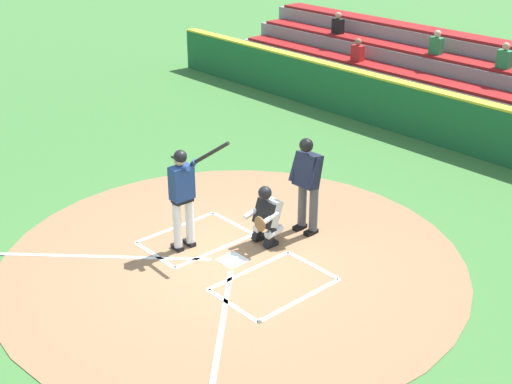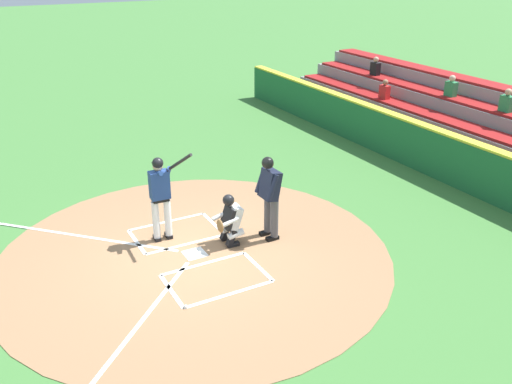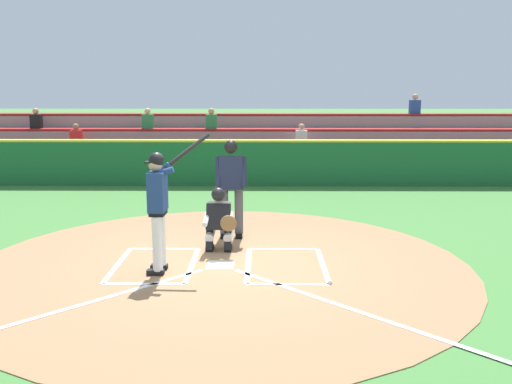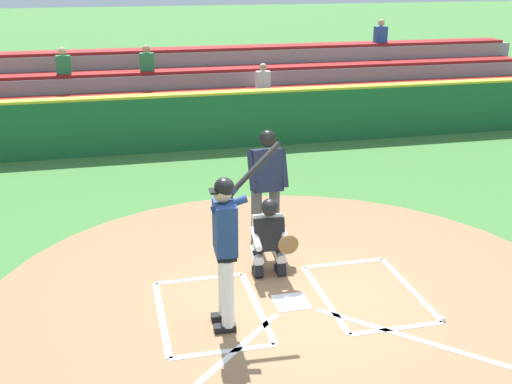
{
  "view_description": "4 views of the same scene",
  "coord_description": "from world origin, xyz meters",
  "views": [
    {
      "loc": [
        -8.0,
        6.67,
        6.09
      ],
      "look_at": [
        0.4,
        -0.9,
        0.89
      ],
      "focal_mm": 48.86,
      "sensor_mm": 36.0,
      "label": 1
    },
    {
      "loc": [
        -9.25,
        3.59,
        5.72
      ],
      "look_at": [
        -0.35,
        -1.24,
        1.27
      ],
      "focal_mm": 38.76,
      "sensor_mm": 36.0,
      "label": 2
    },
    {
      "loc": [
        -0.66,
        8.81,
        2.87
      ],
      "look_at": [
        -0.57,
        -0.31,
        1.15
      ],
      "focal_mm": 40.21,
      "sensor_mm": 36.0,
      "label": 3
    },
    {
      "loc": [
        2.11,
        6.96,
        4.11
      ],
      "look_at": [
        0.24,
        -0.95,
        1.2
      ],
      "focal_mm": 45.09,
      "sensor_mm": 36.0,
      "label": 4
    }
  ],
  "objects": [
    {
      "name": "baseball",
      "position": [
        -1.66,
        0.86,
        0.04
      ],
      "size": [
        0.07,
        0.07,
        0.07
      ],
      "primitive_type": "sphere",
      "color": "white",
      "rests_on": "ground"
    },
    {
      "name": "dirt_circle",
      "position": [
        0.0,
        0.0,
        0.01
      ],
      "size": [
        8.0,
        8.0,
        0.01
      ],
      "primitive_type": "cylinder",
      "color": "#99704C",
      "rests_on": "ground"
    },
    {
      "name": "ground_plane",
      "position": [
        0.0,
        0.0,
        0.0
      ],
      "size": [
        120.0,
        120.0,
        0.0
      ],
      "primitive_type": "plane",
      "color": "#427A38"
    },
    {
      "name": "batter",
      "position": [
        0.9,
        0.34,
        1.1
      ],
      "size": [
        0.95,
        0.68,
        2.13
      ],
      "color": "white",
      "rests_on": "ground"
    },
    {
      "name": "home_plate_and_chalk",
      "position": [
        0.0,
        0.88,
        0.01
      ],
      "size": [
        7.93,
        4.91,
        0.01
      ],
      "color": "white",
      "rests_on": "dirt_circle"
    },
    {
      "name": "catcher",
      "position": [
        0.07,
        -0.84,
        0.59
      ],
      "size": [
        0.59,
        0.62,
        1.13
      ],
      "color": "black",
      "rests_on": "ground"
    },
    {
      "name": "backstop_wall",
      "position": [
        0.0,
        -7.5,
        0.65
      ],
      "size": [
        22.0,
        0.36,
        1.31
      ],
      "color": "#1E6033",
      "rests_on": "ground"
    },
    {
      "name": "plate_umpire",
      "position": [
        -0.1,
        -1.7,
        1.08
      ],
      "size": [
        0.59,
        0.42,
        1.86
      ],
      "color": "#4C4C51",
      "rests_on": "ground"
    }
  ]
}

